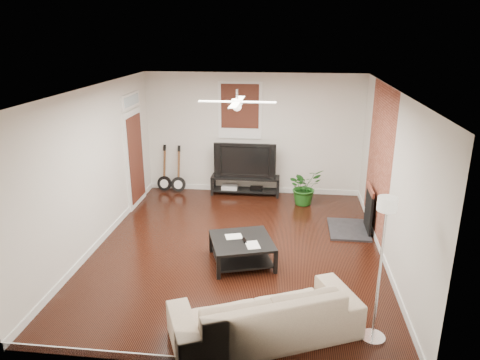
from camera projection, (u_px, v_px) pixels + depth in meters
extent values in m
cube|color=black|center=(237.00, 248.00, 7.97)|extent=(5.00, 6.00, 0.01)
cube|color=white|center=(237.00, 89.00, 7.08)|extent=(5.00, 6.00, 0.01)
cube|color=silver|center=(253.00, 134.00, 10.35)|extent=(5.00, 0.01, 2.80)
cube|color=silver|center=(203.00, 259.00, 4.70)|extent=(5.00, 0.01, 2.80)
cube|color=silver|center=(95.00, 168.00, 7.80)|extent=(0.01, 6.00, 2.80)
cube|color=silver|center=(390.00, 179.00, 7.25)|extent=(0.01, 6.00, 2.80)
cube|color=brown|center=(379.00, 162.00, 8.19)|extent=(0.02, 2.20, 2.80)
cube|color=black|center=(358.00, 209.00, 8.52)|extent=(0.80, 1.10, 0.92)
cube|color=#33150D|center=(240.00, 111.00, 10.18)|extent=(1.00, 0.06, 1.30)
cube|color=white|center=(135.00, 149.00, 9.63)|extent=(0.08, 1.00, 2.50)
cube|color=black|center=(245.00, 185.00, 10.53)|extent=(1.59, 0.42, 0.44)
imported|color=black|center=(245.00, 159.00, 10.35)|extent=(1.42, 0.19, 0.82)
cube|color=black|center=(242.00, 251.00, 7.44)|extent=(1.22, 1.22, 0.41)
imported|color=tan|center=(265.00, 313.00, 5.59)|extent=(2.51, 1.78, 0.68)
imported|color=#1A5317|center=(304.00, 187.00, 9.89)|extent=(0.97, 0.95, 0.82)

